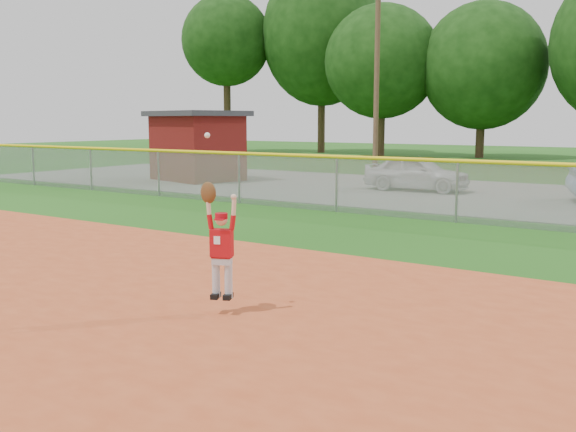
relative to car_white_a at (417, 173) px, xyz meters
The scene contains 6 objects.
ground 16.46m from the car_white_a, 77.67° to the right, with size 120.00×120.00×0.00m, color #1B4F12.
parking_strip 3.57m from the car_white_a, ahead, with size 44.00×10.00×0.03m, color slate.
car_white_a is the anchor object (origin of this frame).
utility_shed 9.26m from the car_white_a, behind, with size 4.44×3.84×2.86m.
outfield_fence 7.01m from the car_white_a, 59.92° to the right, with size 40.06×0.10×1.55m.
ballplayer 15.53m from the car_white_a, 76.70° to the right, with size 0.48×0.28×2.08m.
Camera 1 is at (5.12, -5.14, 2.45)m, focal length 40.00 mm.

